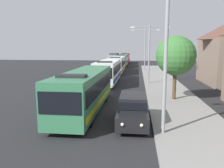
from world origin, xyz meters
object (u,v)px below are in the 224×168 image
bus_fourth_in_line (122,60)px  roadside_tree (176,56)px  bus_second_in_line (108,71)px  bus_middle (117,64)px  streetlamp_far (145,45)px  bus_rear (125,58)px  box_truck_oncoming (114,58)px  streetlamp_mid (149,48)px  bus_lead (85,89)px  white_suv (133,108)px  streetlamp_near (166,42)px

bus_fourth_in_line → roadside_tree: bearing=-78.5°
bus_second_in_line → bus_middle: size_ratio=0.89×
bus_middle → streetlamp_far: streetlamp_far is taller
bus_rear → box_truck_oncoming: (-3.30, -1.81, 0.02)m
streetlamp_mid → roadside_tree: 9.46m
bus_middle → bus_rear: size_ratio=1.09×
bus_lead → roadside_tree: (7.30, 4.15, 2.40)m
bus_middle → roadside_tree: size_ratio=2.09×
bus_lead → streetlamp_mid: 14.77m
bus_middle → bus_lead: bearing=-90.0°
bus_rear → bus_middle: bearing=-90.0°
bus_middle → streetlamp_far: 8.08m
bus_fourth_in_line → white_suv: bus_fourth_in_line is taller
bus_rear → roadside_tree: size_ratio=1.91×
streetlamp_mid → bus_middle: bearing=112.7°
roadside_tree → bus_middle: bearing=108.2°
streetlamp_far → roadside_tree: 27.03m
bus_fourth_in_line → streetlamp_near: 44.66m
streetlamp_mid → roadside_tree: (1.90, -9.24, -0.67)m
roadside_tree → streetlamp_near: bearing=-102.7°
white_suv → box_truck_oncoming: (-7.00, 54.21, 0.67)m
bus_fourth_in_line → streetlamp_far: bearing=-58.6°
bus_lead → white_suv: (3.70, -2.69, -0.66)m
white_suv → roadside_tree: size_ratio=0.82×
bus_fourth_in_line → streetlamp_mid: (5.40, -26.51, 3.07)m
streetlamp_near → roadside_tree: (1.90, 8.44, -1.00)m
bus_lead → bus_second_in_line: size_ratio=1.06×
bus_middle → streetlamp_near: size_ratio=1.47×
white_suv → box_truck_oncoming: bearing=97.4°
bus_rear → streetlamp_mid: (5.40, -39.93, 3.07)m
box_truck_oncoming → streetlamp_near: (8.70, -55.81, 3.38)m
bus_rear → bus_fourth_in_line: bearing=-90.0°
roadside_tree → box_truck_oncoming: bearing=102.6°
white_suv → bus_second_in_line: bearing=103.1°
bus_second_in_line → bus_fourth_in_line: (0.00, 26.66, 0.00)m
bus_fourth_in_line → box_truck_oncoming: bus_fourth_in_line is taller
bus_middle → bus_rear: (-0.00, 27.01, -0.00)m
box_truck_oncoming → streetlamp_mid: streetlamp_mid is taller
bus_lead → white_suv: size_ratio=2.39×
bus_lead → box_truck_oncoming: bearing=93.7°
white_suv → streetlamp_near: streetlamp_near is taller
bus_lead → bus_fourth_in_line: bearing=90.0°
box_truck_oncoming → streetlamp_mid: (8.70, -38.13, 3.05)m
bus_lead → streetlamp_near: size_ratio=1.39×
bus_lead → streetlamp_far: bearing=80.1°
bus_fourth_in_line → box_truck_oncoming: 12.08m
bus_middle → bus_fourth_in_line: bearing=90.0°
bus_rear → streetlamp_far: bearing=-76.4°
box_truck_oncoming → streetlamp_mid: bearing=-77.1°
bus_middle → bus_rear: bearing=90.0°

